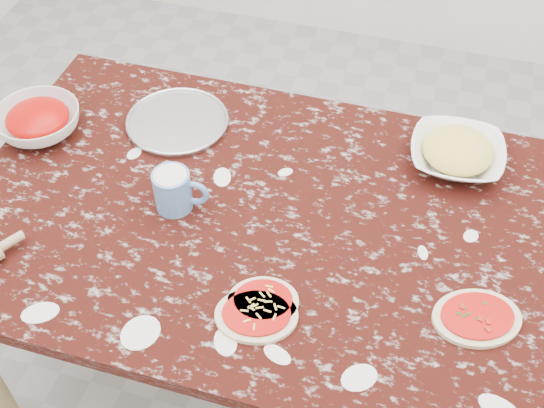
{
  "coord_description": "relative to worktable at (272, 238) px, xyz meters",
  "views": [
    {
      "loc": [
        0.33,
        -1.11,
        2.05
      ],
      "look_at": [
        0.0,
        0.0,
        0.8
      ],
      "focal_mm": 45.46,
      "sensor_mm": 36.0,
      "label": 1
    }
  ],
  "objects": [
    {
      "name": "flour_mug",
      "position": [
        -0.25,
        -0.03,
        0.14
      ],
      "size": [
        0.14,
        0.1,
        0.11
      ],
      "color": "#5785C2",
      "rests_on": "worktable"
    },
    {
      "name": "pizza_mid",
      "position": [
        0.05,
        -0.26,
        0.09
      ],
      "size": [
        0.19,
        0.17,
        0.02
      ],
      "color": "beige",
      "rests_on": "worktable"
    },
    {
      "name": "pizza_right",
      "position": [
        0.52,
        -0.16,
        0.09
      ],
      "size": [
        0.24,
        0.22,
        0.02
      ],
      "color": "beige",
      "rests_on": "worktable"
    },
    {
      "name": "ground",
      "position": [
        0.0,
        0.0,
        -0.67
      ],
      "size": [
        4.0,
        4.0,
        0.0
      ],
      "primitive_type": "plane",
      "color": "gray"
    },
    {
      "name": "cheese_bowl",
      "position": [
        0.42,
        0.33,
        0.11
      ],
      "size": [
        0.27,
        0.27,
        0.06
      ],
      "primitive_type": "imported",
      "rotation": [
        0.0,
        0.0,
        0.06
      ],
      "color": "white",
      "rests_on": "worktable"
    },
    {
      "name": "pizza_left",
      "position": [
        0.05,
        -0.3,
        0.09
      ],
      "size": [
        0.22,
        0.19,
        0.02
      ],
      "color": "beige",
      "rests_on": "worktable"
    },
    {
      "name": "pizza_tray",
      "position": [
        -0.36,
        0.27,
        0.09
      ],
      "size": [
        0.38,
        0.38,
        0.01
      ],
      "primitive_type": "cylinder",
      "rotation": [
        0.0,
        0.0,
        -0.41
      ],
      "color": "#B2B2B7",
      "rests_on": "worktable"
    },
    {
      "name": "sauce_bowl",
      "position": [
        -0.72,
        0.13,
        0.12
      ],
      "size": [
        0.28,
        0.28,
        0.07
      ],
      "primitive_type": "imported",
      "rotation": [
        0.0,
        0.0,
        -0.19
      ],
      "color": "white",
      "rests_on": "worktable"
    },
    {
      "name": "worktable",
      "position": [
        0.0,
        0.0,
        0.0
      ],
      "size": [
        1.6,
        1.0,
        0.75
      ],
      "color": "black",
      "rests_on": "ground"
    }
  ]
}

